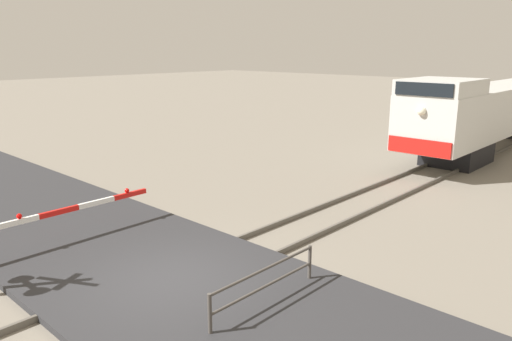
{
  "coord_description": "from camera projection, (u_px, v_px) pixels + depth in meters",
  "views": [
    {
      "loc": [
        8.32,
        -6.13,
        5.24
      ],
      "look_at": [
        -1.03,
        3.9,
        1.8
      ],
      "focal_mm": 34.24,
      "sensor_mm": 36.0,
      "label": 1
    }
  ],
  "objects": [
    {
      "name": "guard_railing",
      "position": [
        265.0,
        282.0,
        9.92
      ],
      "size": [
        0.08,
        3.09,
        0.95
      ],
      "color": "#4C4742",
      "rests_on": "ground_plane"
    },
    {
      "name": "rail_track_right",
      "position": [
        193.0,
        292.0,
        10.63
      ],
      "size": [
        0.08,
        80.0,
        0.15
      ],
      "primitive_type": "cube",
      "color": "#59544C",
      "rests_on": "ground_plane"
    },
    {
      "name": "locomotive",
      "position": [
        495.0,
        110.0,
        25.75
      ],
      "size": [
        2.77,
        18.71,
        4.01
      ],
      "color": "black",
      "rests_on": "ground_plane"
    },
    {
      "name": "rail_track_left",
      "position": [
        154.0,
        272.0,
        11.58
      ],
      "size": [
        0.08,
        80.0,
        0.15
      ],
      "primitive_type": "cube",
      "color": "#59544C",
      "rests_on": "ground_plane"
    },
    {
      "name": "road_surface",
      "position": [
        172.0,
        282.0,
        11.1
      ],
      "size": [
        36.0,
        5.55,
        0.16
      ],
      "primitive_type": "cube",
      "color": "#2D2D30",
      "rests_on": "ground_plane"
    },
    {
      "name": "ground_plane",
      "position": [
        173.0,
        285.0,
        11.12
      ],
      "size": [
        160.0,
        160.0,
        0.0
      ],
      "primitive_type": "plane",
      "color": "gray"
    }
  ]
}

